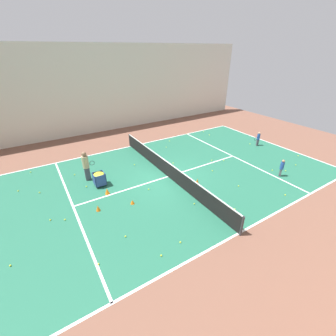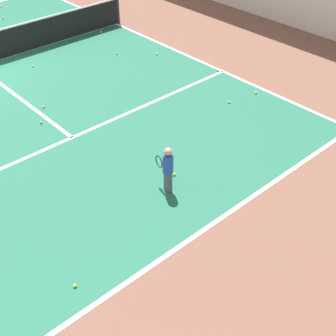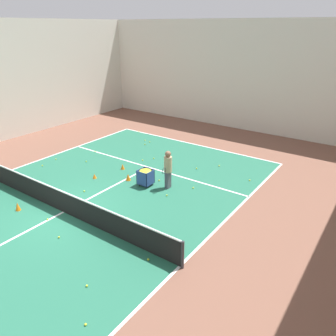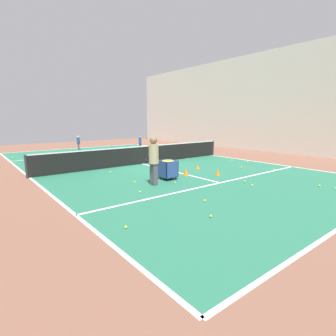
{
  "view_description": "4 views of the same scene",
  "coord_description": "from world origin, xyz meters",
  "views": [
    {
      "loc": [
        -10.04,
        6.27,
        6.95
      ],
      "look_at": [
        0.0,
        0.0,
        0.6
      ],
      "focal_mm": 24.0,
      "sensor_mm": 36.0,
      "label": 1
    },
    {
      "loc": [
        -4.81,
        -14.51,
        6.62
      ],
      "look_at": [
        0.42,
        -8.72,
        0.62
      ],
      "focal_mm": 50.0,
      "sensor_mm": 36.0,
      "label": 2
    },
    {
      "loc": [
        10.04,
        -6.86,
        6.95
      ],
      "look_at": [
        2.21,
        4.21,
        1.0
      ],
      "focal_mm": 35.0,
      "sensor_mm": 36.0,
      "label": 3
    },
    {
      "loc": [
        7.74,
        12.07,
        2.46
      ],
      "look_at": [
        1.21,
        3.81,
        0.47
      ],
      "focal_mm": 28.0,
      "sensor_mm": 36.0,
      "label": 4
    }
  ],
  "objects": [
    {
      "name": "ground_plane",
      "position": [
        0.0,
        0.0,
        0.0
      ],
      "size": [
        33.82,
        33.82,
        0.0
      ],
      "primitive_type": "plane",
      "color": "brown"
    },
    {
      "name": "court_playing_area",
      "position": [
        0.0,
        0.0,
        0.0
      ],
      "size": [
        11.27,
        20.2,
        0.0
      ],
      "color": "#23664C",
      "rests_on": "ground"
    },
    {
      "name": "line_baseline_far",
      "position": [
        0.0,
        10.1,
        0.01
      ],
      "size": [
        11.27,
        0.1,
        0.0
      ],
      "primitive_type": "cube",
      "color": "white",
      "rests_on": "ground"
    },
    {
      "name": "line_sideline_right",
      "position": [
        5.63,
        0.0,
        0.01
      ],
      "size": [
        0.1,
        20.2,
        0.0
      ],
      "primitive_type": "cube",
      "color": "white",
      "rests_on": "ground"
    },
    {
      "name": "line_service_far",
      "position": [
        0.0,
        5.56,
        0.01
      ],
      "size": [
        11.27,
        0.1,
        0.0
      ],
      "primitive_type": "cube",
      "color": "white",
      "rests_on": "ground"
    },
    {
      "name": "line_centre_service",
      "position": [
        0.0,
        0.0,
        0.01
      ],
      "size": [
        0.1,
        11.11,
        0.0
      ],
      "primitive_type": "cube",
      "color": "white",
      "rests_on": "ground"
    },
    {
      "name": "hall_enclosure_far",
      "position": [
        0.0,
        14.98,
        3.68
      ],
      "size": [
        20.88,
        0.15,
        7.35
      ],
      "color": "silver",
      "rests_on": "ground"
    },
    {
      "name": "tennis_net",
      "position": [
        0.0,
        0.0,
        0.52
      ],
      "size": [
        11.57,
        0.1,
        1.0
      ],
      "color": "#2D2D33",
      "rests_on": "ground"
    },
    {
      "name": "coach_at_net",
      "position": [
        2.21,
        4.21,
        1.04
      ],
      "size": [
        0.38,
        0.69,
        1.82
      ],
      "rotation": [
        0.0,
        0.0,
        -1.6
      ],
      "color": "#4C4C56",
      "rests_on": "ground"
    },
    {
      "name": "ball_cart",
      "position": [
        1.21,
        3.81,
        0.58
      ],
      "size": [
        0.61,
        0.61,
        0.81
      ],
      "color": "#2D478C",
      "rests_on": "ground"
    },
    {
      "name": "training_cone_0",
      "position": [
        0.16,
        3.74,
        0.17
      ],
      "size": [
        0.24,
        0.24,
        0.34
      ],
      "primitive_type": "cone",
      "color": "orange",
      "rests_on": "ground"
    },
    {
      "name": "training_cone_1",
      "position": [
        -1.35,
        2.95,
        0.12
      ],
      "size": [
        0.2,
        0.2,
        0.23
      ],
      "primitive_type": "cone",
      "color": "orange",
      "rests_on": "ground"
    },
    {
      "name": "training_cone_2",
      "position": [
        -0.97,
        4.58,
        0.15
      ],
      "size": [
        0.21,
        0.21,
        0.29
      ],
      "primitive_type": "cone",
      "color": "orange",
      "rests_on": "ground"
    },
    {
      "name": "training_cone_3",
      "position": [
        -1.62,
        -0.97,
        0.18
      ],
      "size": [
        0.21,
        0.21,
        0.35
      ],
      "primitive_type": "cone",
      "color": "orange",
      "rests_on": "ground"
    },
    {
      "name": "tennis_ball_0",
      "position": [
        2.19,
        6.84,
        0.04
      ],
      "size": [
        0.07,
        0.07,
        0.07
      ],
      "primitive_type": "sphere",
      "color": "yellow",
      "rests_on": "ground"
    },
    {
      "name": "tennis_ball_2",
      "position": [
        -4.5,
        10.08,
        0.04
      ],
      "size": [
        0.07,
        0.07,
        0.07
      ],
      "primitive_type": "sphere",
      "color": "yellow",
      "rests_on": "ground"
    },
    {
      "name": "tennis_ball_3",
      "position": [
        3.21,
        4.81,
        0.04
      ],
      "size": [
        0.07,
        0.07,
        0.07
      ],
      "primitive_type": "sphere",
      "color": "yellow",
      "rests_on": "ground"
    },
    {
      "name": "tennis_ball_6",
      "position": [
        -4.02,
        5.5,
        0.04
      ],
      "size": [
        0.07,
        0.07,
        0.07
      ],
      "primitive_type": "sphere",
      "color": "yellow",
      "rests_on": "ground"
    },
    {
      "name": "tennis_ball_9",
      "position": [
        -3.04,
        0.34,
        0.04
      ],
      "size": [
        0.07,
        0.07,
        0.07
      ],
      "primitive_type": "sphere",
      "color": "yellow",
      "rests_on": "ground"
    },
    {
      "name": "tennis_ball_10",
      "position": [
        -2.45,
        8.74,
        0.04
      ],
      "size": [
        0.07,
        0.07,
        0.07
      ],
      "primitive_type": "sphere",
      "color": "yellow",
      "rests_on": "ground"
    },
    {
      "name": "tennis_ball_11",
      "position": [
        2.47,
        1.11,
        0.04
      ],
      "size": [
        0.07,
        0.07,
        0.07
      ],
      "primitive_type": "sphere",
      "color": "yellow",
      "rests_on": "ground"
    },
    {
      "name": "tennis_ball_12",
      "position": [
        -0.51,
        6.65,
        0.04
      ],
      "size": [
        0.07,
        0.07,
        0.07
      ],
      "primitive_type": "sphere",
      "color": "yellow",
      "rests_on": "ground"
    },
    {
      "name": "tennis_ball_13",
      "position": [
        4.65,
        -0.34,
        0.04
      ],
      "size": [
        0.07,
        0.07,
        0.07
      ],
      "primitive_type": "sphere",
      "color": "yellow",
      "rests_on": "ground"
    },
    {
      "name": "tennis_ball_14",
      "position": [
        -0.01,
        -0.74,
        0.04
      ],
      "size": [
        0.07,
        0.07,
        0.07
      ],
      "primitive_type": "sphere",
      "color": "yellow",
      "rests_on": "ground"
    },
    {
      "name": "tennis_ball_15",
      "position": [
        -4.9,
        3.37,
        0.04
      ],
      "size": [
        0.07,
        0.07,
        0.07
      ],
      "primitive_type": "sphere",
      "color": "yellow",
      "rests_on": "ground"
    },
    {
      "name": "tennis_ball_17",
      "position": [
        2.63,
        3.52,
        0.04
      ],
      "size": [
        0.07,
        0.07,
        0.07
      ],
      "primitive_type": "sphere",
      "color": "yellow",
      "rests_on": "ground"
    },
    {
      "name": "tennis_ball_18",
      "position": [
        1.45,
        4.53,
        0.04
      ],
      "size": [
        0.07,
        0.07,
        0.07
      ],
      "primitive_type": "sphere",
      "color": "yellow",
      "rests_on": "ground"
    },
    {
      "name": "tennis_ball_20",
      "position": [
        1.3,
        -1.22,
        0.04
      ],
      "size": [
        0.07,
        0.07,
        0.07
      ],
      "primitive_type": "sphere",
      "color": "yellow",
      "rests_on": "ground"
    },
    {
      "name": "tennis_ball_21",
      "position": [
        5.03,
        7.09,
        0.04
      ],
      "size": [
        0.07,
        0.07,
        0.07
      ],
      "primitive_type": "sphere",
      "color": "yellow",
      "rests_on": "ground"
    },
    {
      "name": "tennis_ball_22",
      "position": [
        -3.28,
        4.14,
        0.04
      ],
      "size": [
        0.07,
        0.07,
        0.07
      ],
      "primitive_type": "sphere",
      "color": "yellow",
      "rests_on": "ground"
    },
    {
      "name": "tennis_ball_23",
      "position": [
        3.92,
        -2.27,
        0.04
      ],
      "size": [
        0.07,
        0.07,
        0.07
      ],
      "primitive_type": "sphere",
      "color": "yellow",
      "rests_on": "ground"
    },
    {
      "name": "tennis_ball_24",
      "position": [
        -0.85,
        6.08,
        0.04
      ],
      "size": [
        0.07,
        0.07,
        0.07
      ],
      "primitive_type": "sphere",
      "color": "yellow",
      "rests_on": "ground"
    },
    {
      "name": "tennis_ball_25",
      "position": [
        4.91,
        -3.2,
        0.04
      ],
      "size": [
        0.07,
        0.07,
        0.07
      ],
      "primitive_type": "sphere",
      "color": "yellow",
      "rests_on": "ground"
    },
    {
      "name": "tennis_ball_27",
      "position": [
        -4.75,
        2.38,
        0.04
      ],
      "size": [
        0.07,
        0.07,
        0.07
      ],
      "primitive_type": "sphere",
      "color": "yellow",
      "rests_on": "ground"
    },
    {
      "name": "tennis_ball_29",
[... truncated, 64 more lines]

